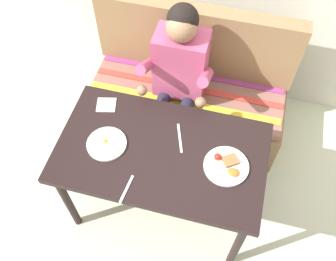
% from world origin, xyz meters
% --- Properties ---
extents(ground_plane, '(8.00, 8.00, 0.00)m').
position_xyz_m(ground_plane, '(0.00, 0.00, 0.00)').
color(ground_plane, beige).
extents(table, '(1.20, 0.70, 0.73)m').
position_xyz_m(table, '(0.00, 0.00, 0.65)').
color(table, black).
rests_on(table, ground).
extents(couch, '(1.44, 0.56, 1.00)m').
position_xyz_m(couch, '(0.00, 0.76, 0.33)').
color(couch, olive).
rests_on(couch, ground).
extents(person, '(0.45, 0.61, 1.21)m').
position_xyz_m(person, '(-0.05, 0.59, 0.74)').
color(person, '#B6496F').
rests_on(person, ground).
extents(plate_breakfast, '(0.25, 0.25, 0.05)m').
position_xyz_m(plate_breakfast, '(0.37, -0.01, 0.74)').
color(plate_breakfast, white).
rests_on(plate_breakfast, table).
extents(plate_eggs, '(0.23, 0.23, 0.04)m').
position_xyz_m(plate_eggs, '(-0.31, -0.04, 0.74)').
color(plate_eggs, white).
rests_on(plate_eggs, table).
extents(napkin, '(0.14, 0.13, 0.01)m').
position_xyz_m(napkin, '(-0.42, 0.23, 0.73)').
color(napkin, silver).
rests_on(napkin, table).
extents(fork, '(0.03, 0.17, 0.00)m').
position_xyz_m(fork, '(-0.12, -0.28, 0.73)').
color(fork, silver).
rests_on(fork, table).
extents(knife, '(0.08, 0.19, 0.00)m').
position_xyz_m(knife, '(0.08, 0.11, 0.73)').
color(knife, silver).
rests_on(knife, table).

